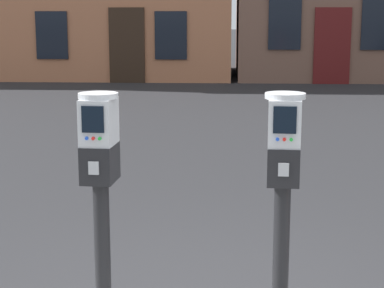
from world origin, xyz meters
The scene contains 2 objects.
parking_meter_near_kerb centered at (-0.63, -0.26, 1.09)m, with size 0.23×0.26×1.38m.
parking_meter_twin_adjacent centered at (0.36, -0.26, 1.09)m, with size 0.23×0.26×1.38m.
Camera 1 is at (0.07, -3.75, 1.93)m, focal length 62.06 mm.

